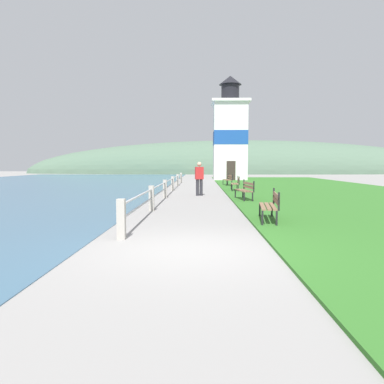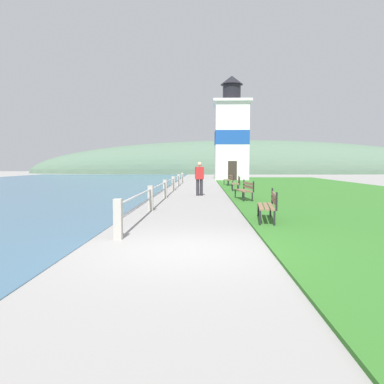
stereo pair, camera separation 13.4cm
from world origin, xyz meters
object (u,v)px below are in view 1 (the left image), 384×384
Objects in this scene: park_bench_by_lighthouse at (228,179)px; park_bench_far at (236,183)px; park_bench_near at (271,204)px; park_bench_midway at (245,189)px; lighthouse at (230,136)px; person_strolling at (199,177)px.

park_bench_far is at bearing 84.54° from park_bench_by_lighthouse.
park_bench_near is 6.46m from park_bench_midway.
park_bench_far is 0.92× the size of park_bench_by_lighthouse.
lighthouse is at bearing -85.33° from park_bench_near.
person_strolling is at bearing -70.40° from park_bench_near.
lighthouse reaches higher than person_strolling.
person_strolling is (-2.08, 9.15, 0.43)m from park_bench_near.
park_bench_near is 1.02× the size of park_bench_by_lighthouse.
park_bench_far is 0.15× the size of lighthouse.
lighthouse reaches higher than park_bench_near.
person_strolling is (-2.13, 2.69, 0.43)m from park_bench_midway.
park_bench_midway is at bearing 91.66° from park_bench_far.
park_bench_midway is 5.96m from park_bench_far.
person_strolling reaches higher than park_bench_far.
park_bench_far is 0.93× the size of person_strolling.
park_bench_midway and park_bench_far have the same top height.
park_bench_by_lighthouse is at bearing -86.48° from park_bench_far.
park_bench_by_lighthouse is at bearing -94.95° from lighthouse.
park_bench_by_lighthouse is 0.17× the size of lighthouse.
lighthouse is (0.94, 10.82, 4.13)m from park_bench_by_lighthouse.
park_bench_midway is at bearing -92.60° from lighthouse.
park_bench_near and park_bench_far have the same top height.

